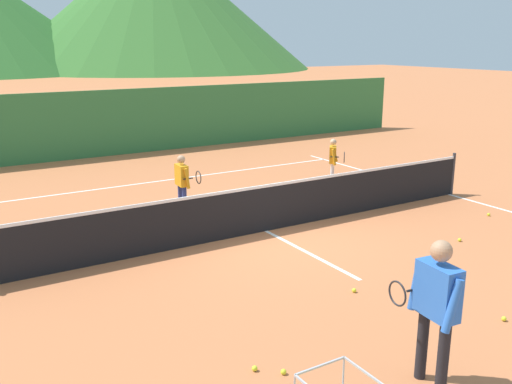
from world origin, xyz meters
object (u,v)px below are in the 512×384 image
object	(u,v)px
tennis_ball_8	(504,319)
tennis_ball_0	(354,290)
instructor	(436,301)
tennis_ball_1	(489,214)
tennis_ball_5	(255,368)
tennis_ball_2	(460,240)
tennis_ball_3	(283,372)
student_0	(182,179)
tennis_net	(266,207)
student_1	(333,158)

from	to	relation	value
tennis_ball_8	tennis_ball_0	bearing A→B (deg)	122.99
instructor	tennis_ball_1	xyz separation A→B (m)	(6.01, 3.74, -1.00)
tennis_ball_5	tennis_ball_2	bearing A→B (deg)	16.97
tennis_ball_0	tennis_ball_5	bearing A→B (deg)	-156.75
tennis_ball_1	tennis_ball_3	world-z (taller)	same
tennis_ball_0	tennis_ball_2	size ratio (longest dim) A/B	1.00
tennis_ball_1	tennis_ball_3	size ratio (longest dim) A/B	1.00
tennis_ball_0	tennis_ball_5	distance (m)	2.63
tennis_ball_1	tennis_ball_8	size ratio (longest dim) A/B	1.00
student_0	tennis_net	bearing A→B (deg)	-63.69
student_1	tennis_ball_3	bearing A→B (deg)	-132.32
student_0	tennis_ball_8	xyz separation A→B (m)	(1.72, -6.86, -0.77)
instructor	student_1	distance (m)	9.05
tennis_net	tennis_ball_5	size ratio (longest dim) A/B	163.54
tennis_net	tennis_ball_2	size ratio (longest dim) A/B	163.54
tennis_ball_2	tennis_ball_8	world-z (taller)	same
student_0	tennis_ball_3	distance (m)	6.59
tennis_ball_0	tennis_ball_2	xyz separation A→B (m)	(3.25, 0.69, 0.00)
instructor	student_1	bearing A→B (deg)	58.07
instructor	student_0	world-z (taller)	instructor
tennis_ball_2	tennis_ball_8	bearing A→B (deg)	-130.26
student_1	tennis_ball_2	world-z (taller)	student_1
tennis_ball_2	tennis_net	bearing A→B (deg)	139.22
tennis_ball_2	tennis_ball_5	world-z (taller)	same
tennis_net	tennis_ball_8	bearing A→B (deg)	-81.18
student_0	tennis_ball_3	xyz separation A→B (m)	(-1.60, -6.35, -0.77)
instructor	tennis_ball_2	distance (m)	5.18
tennis_ball_2	tennis_ball_3	distance (m)	5.75
tennis_ball_8	tennis_net	bearing A→B (deg)	98.82
instructor	tennis_ball_1	size ratio (longest dim) A/B	25.24
tennis_ball_2	tennis_ball_5	size ratio (longest dim) A/B	1.00
tennis_ball_1	tennis_ball_5	xyz separation A→B (m)	(-7.55, -2.50, 0.00)
instructor	tennis_ball_1	world-z (taller)	instructor
student_1	tennis_ball_3	xyz separation A→B (m)	(-6.07, -6.66, -0.72)
tennis_ball_5	instructor	bearing A→B (deg)	-39.06
instructor	student_0	bearing A→B (deg)	87.53
tennis_ball_5	tennis_net	bearing A→B (deg)	56.22
student_1	tennis_ball_0	bearing A→B (deg)	-125.89
instructor	tennis_ball_0	xyz separation A→B (m)	(0.88, 2.28, -1.00)
tennis_ball_5	tennis_ball_8	bearing A→B (deg)	-11.74
student_1	student_0	bearing A→B (deg)	-175.98
tennis_net	student_1	bearing A→B (deg)	32.52
instructor	tennis_ball_5	xyz separation A→B (m)	(-1.53, 1.24, -1.00)
tennis_ball_0	tennis_ball_3	size ratio (longest dim) A/B	1.00
tennis_ball_5	tennis_ball_0	bearing A→B (deg)	23.25
tennis_net	tennis_ball_0	world-z (taller)	tennis_net
student_1	tennis_ball_1	size ratio (longest dim) A/B	18.48
tennis_ball_1	instructor	bearing A→B (deg)	-148.10
tennis_ball_8	tennis_ball_1	bearing A→B (deg)	39.16
tennis_ball_2	tennis_ball_5	xyz separation A→B (m)	(-5.66, -1.73, 0.00)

